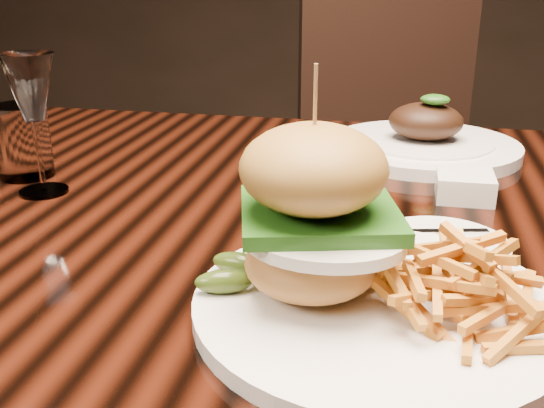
% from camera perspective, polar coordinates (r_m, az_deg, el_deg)
% --- Properties ---
extents(dining_table, '(1.60, 0.90, 0.75)m').
position_cam_1_polar(dining_table, '(0.79, 3.40, -5.42)').
color(dining_table, black).
rests_on(dining_table, ground).
extents(burger_plate, '(0.30, 0.30, 0.20)m').
position_cam_1_polar(burger_plate, '(0.52, 8.68, -4.68)').
color(burger_plate, white).
rests_on(burger_plate, dining_table).
extents(side_saucer, '(0.14, 0.14, 0.02)m').
position_cam_1_polar(side_saucer, '(0.67, 14.92, -3.56)').
color(side_saucer, white).
rests_on(side_saucer, dining_table).
extents(ramekin, '(0.08, 0.08, 0.03)m').
position_cam_1_polar(ramekin, '(0.82, 16.89, 1.56)').
color(ramekin, white).
rests_on(ramekin, dining_table).
extents(wine_glass, '(0.06, 0.06, 0.17)m').
position_cam_1_polar(wine_glass, '(0.83, -20.80, 9.32)').
color(wine_glass, white).
rests_on(wine_glass, dining_table).
extents(water_tumbler, '(0.07, 0.07, 0.10)m').
position_cam_1_polar(water_tumbler, '(0.92, -21.44, 5.26)').
color(water_tumbler, white).
rests_on(water_tumbler, dining_table).
extents(far_dish, '(0.29, 0.29, 0.09)m').
position_cam_1_polar(far_dish, '(1.00, 13.48, 5.44)').
color(far_dish, white).
rests_on(far_dish, dining_table).
extents(chair_far, '(0.58, 0.59, 0.95)m').
position_cam_1_polar(chair_far, '(1.66, 10.90, 3.46)').
color(chair_far, black).
rests_on(chair_far, ground).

